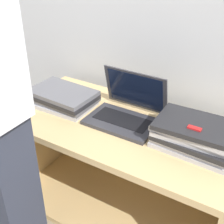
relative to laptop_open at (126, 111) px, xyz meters
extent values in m
cube|color=tan|center=(0.00, -0.05, -0.07)|extent=(1.27, 0.64, 0.04)
cube|color=tan|center=(0.00, -0.05, -0.64)|extent=(1.27, 0.64, 0.04)
cube|color=tan|center=(-0.62, -0.05, -0.35)|extent=(0.04, 0.64, 0.53)
cube|color=tan|center=(0.00, 0.25, -0.35)|extent=(1.20, 0.04, 0.53)
cube|color=#333338|center=(0.00, -0.05, -0.04)|extent=(0.36, 0.24, 0.02)
cube|color=black|center=(0.00, -0.04, -0.03)|extent=(0.30, 0.13, 0.00)
cube|color=#333338|center=(0.00, 0.10, 0.08)|extent=(0.36, 0.06, 0.23)
cube|color=black|center=(0.00, 0.10, 0.08)|extent=(0.32, 0.05, 0.20)
cube|color=#B7B7BC|center=(-0.40, -0.05, -0.04)|extent=(0.37, 0.24, 0.02)
cube|color=slate|center=(-0.39, -0.05, -0.02)|extent=(0.36, 0.24, 0.02)
cube|color=#232326|center=(-0.38, -0.05, 0.01)|extent=(0.37, 0.25, 0.02)
cube|color=slate|center=(-0.39, -0.05, 0.03)|extent=(0.37, 0.25, 0.02)
cube|color=#B7B7BC|center=(0.39, -0.05, -0.04)|extent=(0.37, 0.25, 0.02)
cube|color=#B7B7BC|center=(0.39, -0.04, -0.02)|extent=(0.37, 0.25, 0.02)
cube|color=#232326|center=(0.39, -0.06, 0.01)|extent=(0.38, 0.25, 0.02)
cube|color=#B7B7BC|center=(0.39, -0.04, 0.03)|extent=(0.37, 0.24, 0.02)
cube|color=#B7B7BC|center=(0.39, -0.05, 0.05)|extent=(0.37, 0.25, 0.02)
cube|color=#232326|center=(0.39, -0.06, 0.07)|extent=(0.37, 0.25, 0.02)
cube|color=#2D3342|center=(-0.31, -0.63, -0.22)|extent=(0.34, 0.20, 0.88)
cube|color=red|center=(0.39, -0.11, 0.09)|extent=(0.06, 0.02, 0.01)
camera|label=1|loc=(0.67, -1.25, 0.84)|focal=50.00mm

